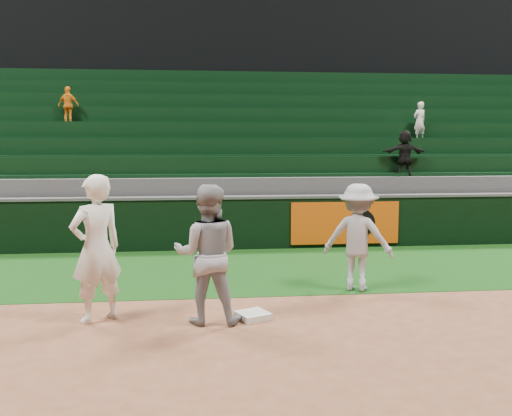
{
  "coord_description": "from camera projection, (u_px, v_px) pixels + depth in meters",
  "views": [
    {
      "loc": [
        -0.54,
        -8.06,
        2.51
      ],
      "look_at": [
        0.58,
        2.3,
        1.3
      ],
      "focal_mm": 40.0,
      "sensor_mm": 36.0,
      "label": 1
    }
  ],
  "objects": [
    {
      "name": "upper_deck",
      "position": [
        206.0,
        62.0,
        24.85
      ],
      "size": [
        40.0,
        12.0,
        12.0
      ],
      "primitive_type": "cube",
      "color": "black",
      "rests_on": "ground"
    },
    {
      "name": "ground",
      "position": [
        233.0,
        315.0,
        8.31
      ],
      "size": [
        70.0,
        70.0,
        0.0
      ],
      "primitive_type": "plane",
      "color": "brown",
      "rests_on": "ground"
    },
    {
      "name": "base_coach",
      "position": [
        358.0,
        237.0,
        9.6
      ],
      "size": [
        1.34,
        1.1,
        1.81
      ],
      "primitive_type": "imported",
      "rotation": [
        0.0,
        0.0,
        2.71
      ],
      "color": "#9FA1AC",
      "rests_on": "foul_grass"
    },
    {
      "name": "stadium_seating",
      "position": [
        212.0,
        169.0,
        16.97
      ],
      "size": [
        36.0,
        5.95,
        4.85
      ],
      "color": "#3C3B3E",
      "rests_on": "ground"
    },
    {
      "name": "first_base",
      "position": [
        253.0,
        315.0,
        8.13
      ],
      "size": [
        0.54,
        0.54,
        0.09
      ],
      "primitive_type": "cube",
      "rotation": [
        0.0,
        0.0,
        0.43
      ],
      "color": "white",
      "rests_on": "ground"
    },
    {
      "name": "foul_grass",
      "position": [
        223.0,
        269.0,
        11.27
      ],
      "size": [
        36.0,
        4.2,
        0.01
      ],
      "primitive_type": "cube",
      "color": "#0D330C",
      "rests_on": "ground"
    },
    {
      "name": "field_wall",
      "position": [
        219.0,
        222.0,
        13.37
      ],
      "size": [
        36.0,
        0.45,
        1.25
      ],
      "color": "black",
      "rests_on": "ground"
    },
    {
      "name": "baserunner",
      "position": [
        207.0,
        254.0,
        7.87
      ],
      "size": [
        1.01,
        0.83,
        1.94
      ],
      "primitive_type": "imported",
      "rotation": [
        0.0,
        0.0,
        3.03
      ],
      "color": "gray",
      "rests_on": "ground"
    },
    {
      "name": "first_baseman",
      "position": [
        96.0,
        248.0,
        7.93
      ],
      "size": [
        0.9,
        0.84,
        2.07
      ],
      "primitive_type": "imported",
      "rotation": [
        0.0,
        0.0,
        3.76
      ],
      "color": "white",
      "rests_on": "ground"
    }
  ]
}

